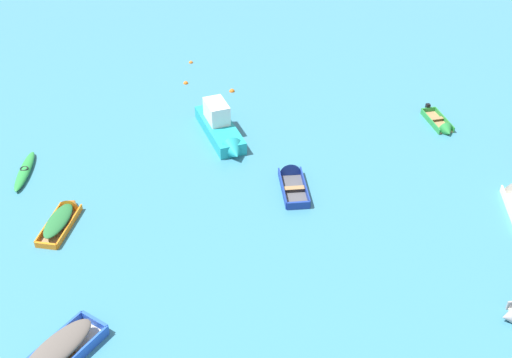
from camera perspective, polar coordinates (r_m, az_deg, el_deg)
kayak_green_cluster_inner at (r=35.75m, az=-20.16°, el=0.70°), size 0.91×3.69×0.35m
rowboat_orange_midfield_left at (r=31.82m, az=-16.98°, el=-3.20°), size 2.02×3.59×1.01m
rowboat_deep_blue_near_camera at (r=33.05m, az=3.20°, el=0.10°), size 1.34×3.49×1.11m
motor_launch_turquoise_cluster_outer at (r=36.30m, az=-3.14°, el=4.54°), size 2.63×5.72×2.12m
rowboat_green_back_row_left at (r=38.94m, az=16.46°, el=4.59°), size 1.20×3.13×0.88m
mooring_buoy_midfield at (r=45.38m, az=-5.90°, el=10.40°), size 0.28×0.28×0.28m
mooring_buoy_far_field at (r=41.44m, az=-2.18°, el=7.91°), size 0.35×0.35×0.35m
mooring_buoy_between_boats_right at (r=42.64m, az=-6.36°, el=8.57°), size 0.32×0.32×0.32m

